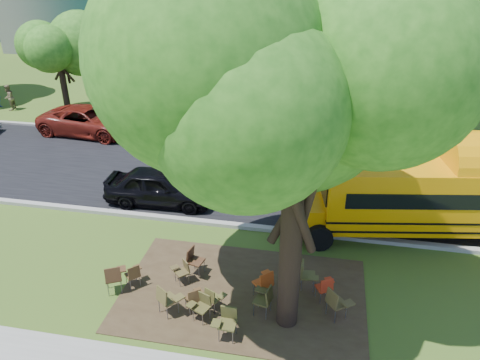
% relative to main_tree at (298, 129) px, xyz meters
% --- Properties ---
extents(ground, '(160.00, 160.00, 0.00)m').
position_rel_main_tree_xyz_m(ground, '(-2.36, 1.35, -5.52)').
color(ground, '#39551A').
rests_on(ground, ground).
extents(dirt_patch, '(7.00, 4.50, 0.03)m').
position_rel_main_tree_xyz_m(dirt_patch, '(-1.36, 0.85, -5.50)').
color(dirt_patch, '#382819').
rests_on(dirt_patch, ground).
extents(asphalt_road, '(80.00, 8.00, 0.04)m').
position_rel_main_tree_xyz_m(asphalt_road, '(-2.36, 8.35, -5.50)').
color(asphalt_road, black).
rests_on(asphalt_road, ground).
extents(kerb_near, '(80.00, 0.25, 0.14)m').
position_rel_main_tree_xyz_m(kerb_near, '(-2.36, 4.35, -5.45)').
color(kerb_near, gray).
rests_on(kerb_near, ground).
extents(kerb_far, '(80.00, 0.25, 0.14)m').
position_rel_main_tree_xyz_m(kerb_far, '(-2.36, 12.45, -5.45)').
color(kerb_far, gray).
rests_on(kerb_far, ground).
extents(bg_tree_0, '(5.20, 5.20, 7.18)m').
position_rel_main_tree_xyz_m(bg_tree_0, '(-14.36, 14.35, -0.95)').
color(bg_tree_0, black).
rests_on(bg_tree_0, ground).
extents(bg_tree_2, '(4.80, 4.80, 6.62)m').
position_rel_main_tree_xyz_m(bg_tree_2, '(-7.36, 17.35, -1.30)').
color(bg_tree_2, black).
rests_on(bg_tree_2, ground).
extents(bg_tree_3, '(5.60, 5.60, 7.84)m').
position_rel_main_tree_xyz_m(bg_tree_3, '(5.64, 15.35, -0.49)').
color(bg_tree_3, black).
rests_on(bg_tree_3, ground).
extents(main_tree, '(7.20, 7.20, 9.13)m').
position_rel_main_tree_xyz_m(main_tree, '(0.00, 0.00, 0.00)').
color(main_tree, black).
rests_on(main_tree, ground).
extents(school_bus, '(11.28, 4.19, 2.71)m').
position_rel_main_tree_xyz_m(school_bus, '(5.47, 5.50, -3.95)').
color(school_bus, orange).
rests_on(school_bus, ground).
extents(chair_0, '(0.65, 0.77, 0.96)m').
position_rel_main_tree_xyz_m(chair_0, '(-5.02, 0.24, -4.93)').
color(chair_0, '#492D1A').
rests_on(chair_0, ground).
extents(chair_1, '(0.81, 0.64, 0.95)m').
position_rel_main_tree_xyz_m(chair_1, '(-3.22, -0.37, -4.93)').
color(chair_1, '#4F4622').
rests_on(chair_1, ground).
extents(chair_2, '(0.53, 0.67, 0.80)m').
position_rel_main_tree_xyz_m(chair_2, '(-2.54, -0.10, -5.03)').
color(chair_2, '#4D341B').
rests_on(chair_2, ground).
extents(chair_3, '(0.66, 0.52, 0.82)m').
position_rel_main_tree_xyz_m(chair_3, '(-2.26, -0.34, -5.01)').
color(chair_3, '#47421E').
rests_on(chair_3, ground).
extents(chair_4, '(0.63, 0.50, 0.77)m').
position_rel_main_tree_xyz_m(chair_4, '(-2.04, 0.04, -5.04)').
color(chair_4, '#4F4C22').
rests_on(chair_4, ground).
extents(chair_5, '(0.61, 0.54, 0.92)m').
position_rel_main_tree_xyz_m(chair_5, '(-1.46, -0.85, -4.95)').
color(chair_5, '#49461F').
rests_on(chair_5, ground).
extents(chair_6, '(0.54, 0.69, 0.92)m').
position_rel_main_tree_xyz_m(chair_6, '(-0.63, 0.17, -4.95)').
color(chair_6, '#433E1D').
rests_on(chair_6, ground).
extents(chair_7, '(0.81, 0.64, 0.95)m').
position_rel_main_tree_xyz_m(chair_7, '(1.27, 0.36, -4.93)').
color(chair_7, brown).
rests_on(chair_7, ground).
extents(chair_8, '(0.53, 0.67, 0.78)m').
position_rel_main_tree_xyz_m(chair_8, '(-4.57, 0.58, -5.03)').
color(chair_8, '#4C341B').
rests_on(chair_8, ground).
extents(chair_9, '(0.66, 0.52, 0.77)m').
position_rel_main_tree_xyz_m(chair_9, '(-3.22, 1.04, -5.04)').
color(chair_9, '#4B3F20').
rests_on(chair_9, ground).
extents(chair_10, '(0.54, 0.69, 0.91)m').
position_rel_main_tree_xyz_m(chair_10, '(-2.99, 1.49, -4.95)').
color(chair_10, '#432918').
rests_on(chair_10, ground).
extents(chair_11, '(0.65, 0.83, 0.96)m').
position_rel_main_tree_xyz_m(chair_11, '(-0.72, 0.82, -4.92)').
color(chair_11, '#B54313').
rests_on(chair_11, ground).
extents(chair_12, '(0.57, 0.60, 0.92)m').
position_rel_main_tree_xyz_m(chair_12, '(0.41, 1.44, -4.95)').
color(chair_12, '#504C22').
rests_on(chair_12, ground).
extents(chair_13, '(0.56, 0.67, 0.83)m').
position_rel_main_tree_xyz_m(chair_13, '(0.98, 1.02, -5.00)').
color(chair_13, red).
rests_on(chair_13, ground).
extents(black_car, '(4.27, 1.84, 1.43)m').
position_rel_main_tree_xyz_m(black_car, '(-5.52, 5.53, -4.80)').
color(black_car, black).
rests_on(black_car, ground).
extents(bg_car_red, '(5.54, 2.92, 1.48)m').
position_rel_main_tree_xyz_m(bg_car_red, '(-11.72, 11.90, -4.77)').
color(bg_car_red, '#601810').
rests_on(bg_car_red, ground).
extents(pedestrian_b, '(0.69, 0.83, 1.55)m').
position_rel_main_tree_xyz_m(pedestrian_b, '(-18.44, 14.74, -4.74)').
color(pedestrian_b, '#766547').
rests_on(pedestrian_b, ground).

